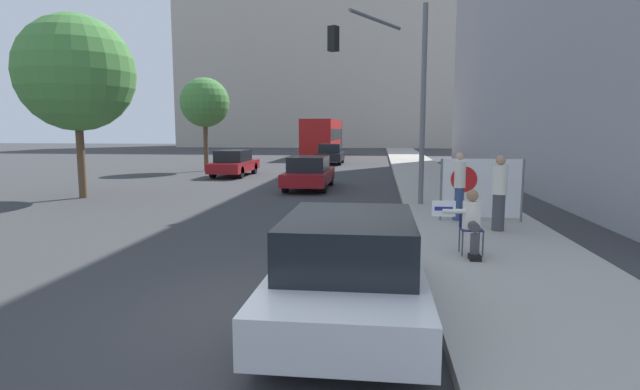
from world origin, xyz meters
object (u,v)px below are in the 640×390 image
Objects in this scene: jogger_on_sidewalk at (499,192)px; pedestrian_behind at (459,186)px; street_tree_midblock at (205,103)px; seated_protester at (471,220)px; traffic_light_pole at (388,72)px; car_on_road_nearest at (309,172)px; parked_car_curbside at (350,267)px; car_on_road_distant at (331,154)px; protest_banner at (481,188)px; city_bus_on_road at (323,136)px; car_on_road_midblock at (234,163)px; street_tree_near_curb at (76,73)px.

jogger_on_sidewalk is 1.46m from pedestrian_behind.
seated_protester is at bearing -58.46° from street_tree_midblock.
traffic_light_pole is 6.52m from car_on_road_nearest.
parked_car_curbside is 30.16m from car_on_road_distant.
seated_protester is at bearing -67.76° from car_on_road_nearest.
city_bus_on_road is (-7.80, 32.63, 0.92)m from protest_banner.
protest_banner reaches higher than car_on_road_midblock.
street_tree_near_curb reaches higher than jogger_on_sidewalk.
car_on_road_distant reaches higher than car_on_road_midblock.
car_on_road_nearest is (-2.62, 14.55, -0.01)m from parked_car_curbside.
traffic_light_pole is (-1.49, 7.15, 3.51)m from seated_protester.
protest_banner reaches higher than parked_car_curbside.
pedestrian_behind is 0.54m from protest_banner.
parked_car_curbside is at bearing -45.58° from street_tree_near_curb.
car_on_road_nearest is at bearing 25.55° from street_tree_near_curb.
seated_protester is 0.10× the size of city_bus_on_road.
car_on_road_nearest is 0.84× the size of street_tree_midblock.
protest_banner is at bearing 96.47° from seated_protester.
parked_car_curbside is (-2.95, -6.70, -0.31)m from protest_banner.
pedestrian_behind is 23.90m from car_on_road_distant.
street_tree_midblock is at bearing -134.97° from car_on_road_distant.
city_bus_on_road is at bearing 78.73° from street_tree_near_curb.
protest_banner reaches higher than seated_protester.
street_tree_near_curb reaches higher than parked_car_curbside.
car_on_road_midblock is at bearing 71.80° from street_tree_near_curb.
city_bus_on_road is 17.28m from street_tree_midblock.
car_on_road_midblock is at bearing -39.55° from jogger_on_sidewalk.
car_on_road_distant is at bearing 100.98° from traffic_light_pole.
jogger_on_sidewalk is at bearing -61.70° from traffic_light_pole.
parked_car_curbside is at bearing -66.16° from street_tree_midblock.
seated_protester is at bearing 55.71° from parked_car_curbside.
jogger_on_sidewalk is 6.27m from traffic_light_pole.
jogger_on_sidewalk is 0.39× the size of car_on_road_midblock.
city_bus_on_road is at bearing 71.90° from street_tree_midblock.
city_bus_on_road is 29.24m from street_tree_near_curb.
pedestrian_behind is 0.27× the size of street_tree_near_curb.
seated_protester is 0.70× the size of pedestrian_behind.
traffic_light_pole is (-2.54, 4.71, 3.27)m from jogger_on_sidewalk.
street_tree_near_curb reaches higher than pedestrian_behind.
street_tree_midblock reaches higher than city_bus_on_road.
seated_protester is at bearing -31.38° from street_tree_near_curb.
car_on_road_distant reaches higher than seated_protester.
protest_banner is 5.37m from traffic_light_pole.
pedestrian_behind reaches higher than car_on_road_distant.
car_on_road_midblock reaches higher than car_on_road_nearest.
car_on_road_distant reaches higher than parked_car_curbside.
street_tree_midblock is at bearing 113.84° from parked_car_curbside.
car_on_road_distant is (-5.66, 23.22, -0.33)m from pedestrian_behind.
seated_protester is 27.45m from car_on_road_distant.
street_tree_midblock reaches higher than car_on_road_distant.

